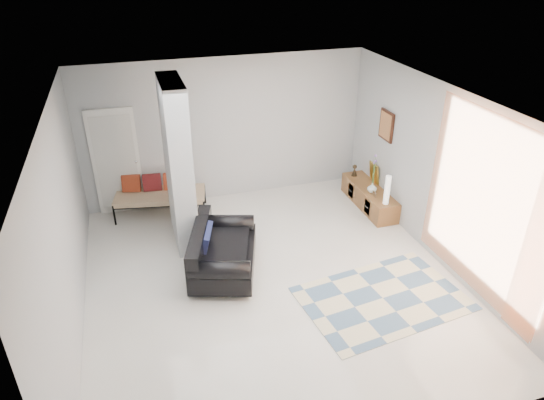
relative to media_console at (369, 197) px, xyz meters
name	(u,v)px	position (x,y,z in m)	size (l,w,h in m)	color
floor	(272,280)	(-2.52, -1.70, -0.21)	(6.00, 6.00, 0.00)	beige
ceiling	(272,104)	(-2.52, -1.70, 2.59)	(6.00, 6.00, 0.00)	white
wall_back	(226,130)	(-2.52, 1.30, 1.19)	(6.00, 6.00, 0.00)	#B0B2B4
wall_front	(371,353)	(-2.52, -4.70, 1.19)	(6.00, 6.00, 0.00)	#B0B2B4
wall_left	(64,231)	(-5.27, -1.70, 1.19)	(6.00, 6.00, 0.00)	#B0B2B4
wall_right	(440,176)	(0.23, -1.70, 1.19)	(6.00, 6.00, 0.00)	#B0B2B4
partition_column	(178,165)	(-3.62, -0.10, 1.19)	(0.35, 1.20, 2.80)	#AAAEB1
hallway_door	(116,162)	(-4.62, 1.26, 0.81)	(0.85, 0.06, 2.04)	white
curtain	(486,208)	(0.15, -2.85, 1.24)	(2.55, 2.55, 0.00)	orange
wall_art	(387,126)	(0.20, 0.00, 1.44)	(0.04, 0.45, 0.55)	#3A1A0F
media_console	(369,197)	(0.00, 0.00, 0.00)	(0.45, 1.60, 0.80)	brown
loveseat	(220,252)	(-3.22, -1.22, 0.15)	(1.36, 1.79, 0.76)	silver
daybed	(159,193)	(-3.94, 0.93, 0.21)	(1.77, 1.01, 0.77)	black
area_rug	(383,298)	(-1.09, -2.60, -0.20)	(2.33, 1.55, 0.01)	beige
cylinder_lamp	(387,190)	(-0.02, -0.65, 0.47)	(0.10, 0.10, 0.55)	silver
bronze_figurine	(355,170)	(-0.05, 0.60, 0.31)	(0.12, 0.12, 0.24)	#2E2214
vase	(372,188)	(-0.05, -0.17, 0.29)	(0.18, 0.18, 0.19)	white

